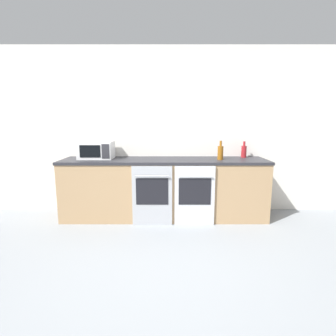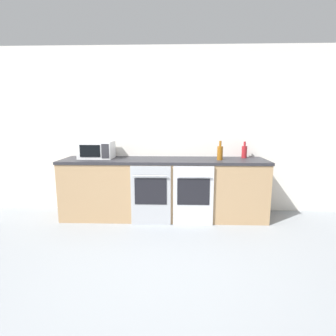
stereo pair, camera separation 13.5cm
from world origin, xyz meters
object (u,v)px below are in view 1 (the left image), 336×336
microwave (96,150)px  bottle_amber (220,152)px  oven_left (152,195)px  bottle_red (243,151)px  oven_right (194,195)px

microwave → bottle_amber: size_ratio=1.80×
bottle_amber → microwave: bearing=176.0°
oven_left → bottle_red: bottle_red is taller
oven_right → microwave: size_ratio=1.70×
oven_right → bottle_amber: size_ratio=3.06×
microwave → oven_right: bearing=-15.8°
bottle_red → bottle_amber: (-0.42, -0.24, 0.01)m
oven_left → microwave: (-0.86, 0.41, 0.60)m
oven_right → bottle_amber: (0.40, 0.29, 0.57)m
oven_left → microwave: 1.13m
oven_left → oven_right: (0.59, 0.00, 0.00)m
oven_right → microwave: bearing=164.2°
oven_left → bottle_amber: bottle_amber is taller
oven_left → bottle_red: bearing=20.6°
oven_left → bottle_red: 1.61m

